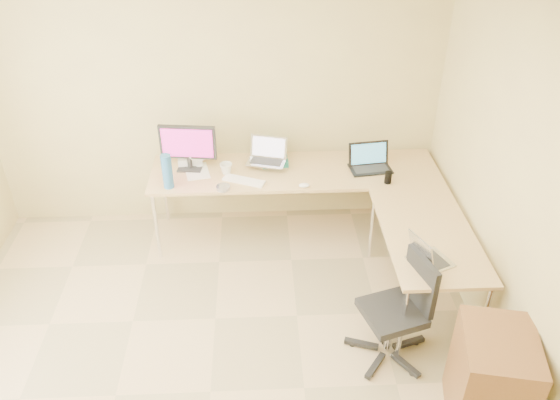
{
  "coord_description": "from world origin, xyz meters",
  "views": [
    {
      "loc": [
        0.37,
        -2.61,
        3.36
      ],
      "look_at": [
        0.55,
        1.1,
        0.9
      ],
      "focal_mm": 36.08,
      "sensor_mm": 36.0,
      "label": 1
    }
  ],
  "objects_px": {
    "laptop_center": "(266,152)",
    "office_chair": "(393,305)",
    "desk_main": "(295,203)",
    "desk_fan": "(199,155)",
    "cabinet": "(490,382)",
    "keyboard": "(244,181)",
    "laptop_black": "(371,158)",
    "water_bottle": "(167,171)",
    "laptop_return": "(432,251)",
    "desk_return": "(422,268)",
    "monitor": "(188,148)",
    "mug": "(226,169)"
  },
  "relations": [
    {
      "from": "laptop_center",
      "to": "office_chair",
      "type": "bearing_deg",
      "value": -46.1
    },
    {
      "from": "desk_main",
      "to": "desk_fan",
      "type": "bearing_deg",
      "value": 172.71
    },
    {
      "from": "laptop_center",
      "to": "cabinet",
      "type": "relative_size",
      "value": 0.44
    },
    {
      "from": "laptop_center",
      "to": "keyboard",
      "type": "xyz_separation_m",
      "value": [
        -0.21,
        -0.24,
        -0.16
      ]
    },
    {
      "from": "keyboard",
      "to": "desk_fan",
      "type": "xyz_separation_m",
      "value": [
        -0.41,
        0.29,
        0.11
      ]
    },
    {
      "from": "laptop_black",
      "to": "office_chair",
      "type": "distance_m",
      "value": 1.57
    },
    {
      "from": "water_bottle",
      "to": "laptop_return",
      "type": "height_order",
      "value": "water_bottle"
    },
    {
      "from": "desk_main",
      "to": "water_bottle",
      "type": "xyz_separation_m",
      "value": [
        -1.13,
        -0.24,
        0.52
      ]
    },
    {
      "from": "keyboard",
      "to": "laptop_return",
      "type": "distance_m",
      "value": 1.81
    },
    {
      "from": "water_bottle",
      "to": "office_chair",
      "type": "height_order",
      "value": "water_bottle"
    },
    {
      "from": "laptop_return",
      "to": "desk_return",
      "type": "bearing_deg",
      "value": -36.82
    },
    {
      "from": "keyboard",
      "to": "desk_fan",
      "type": "height_order",
      "value": "desk_fan"
    },
    {
      "from": "office_chair",
      "to": "water_bottle",
      "type": "bearing_deg",
      "value": 125.82
    },
    {
      "from": "laptop_center",
      "to": "office_chair",
      "type": "xyz_separation_m",
      "value": [
        0.86,
        -1.61,
        -0.4
      ]
    },
    {
      "from": "water_bottle",
      "to": "monitor",
      "type": "bearing_deg",
      "value": 63.06
    },
    {
      "from": "keyboard",
      "to": "water_bottle",
      "type": "relative_size",
      "value": 1.2
    },
    {
      "from": "laptop_black",
      "to": "mug",
      "type": "xyz_separation_m",
      "value": [
        -1.33,
        -0.01,
        -0.07
      ]
    },
    {
      "from": "laptop_center",
      "to": "mug",
      "type": "relative_size",
      "value": 3.1
    },
    {
      "from": "desk_return",
      "to": "office_chair",
      "type": "bearing_deg",
      "value": -124.12
    },
    {
      "from": "laptop_center",
      "to": "mug",
      "type": "xyz_separation_m",
      "value": [
        -0.37,
        -0.09,
        -0.11
      ]
    },
    {
      "from": "desk_fan",
      "to": "water_bottle",
      "type": "bearing_deg",
      "value": -133.0
    },
    {
      "from": "desk_main",
      "to": "laptop_return",
      "type": "height_order",
      "value": "laptop_return"
    },
    {
      "from": "laptop_black",
      "to": "keyboard",
      "type": "distance_m",
      "value": 1.18
    },
    {
      "from": "desk_return",
      "to": "desk_fan",
      "type": "relative_size",
      "value": 5.4
    },
    {
      "from": "laptop_center",
      "to": "desk_fan",
      "type": "height_order",
      "value": "laptop_center"
    },
    {
      "from": "desk_return",
      "to": "keyboard",
      "type": "bearing_deg",
      "value": 150.4
    },
    {
      "from": "desk_main",
      "to": "laptop_black",
      "type": "height_order",
      "value": "laptop_black"
    },
    {
      "from": "desk_return",
      "to": "keyboard",
      "type": "height_order",
      "value": "keyboard"
    },
    {
      "from": "desk_fan",
      "to": "office_chair",
      "type": "bearing_deg",
      "value": -56.75
    },
    {
      "from": "desk_return",
      "to": "cabinet",
      "type": "xyz_separation_m",
      "value": [
        0.15,
        -1.14,
        -0.01
      ]
    },
    {
      "from": "desk_main",
      "to": "mug",
      "type": "distance_m",
      "value": 0.76
    },
    {
      "from": "monitor",
      "to": "laptop_black",
      "type": "height_order",
      "value": "monitor"
    },
    {
      "from": "desk_return",
      "to": "laptop_return",
      "type": "xyz_separation_m",
      "value": [
        -0.09,
        -0.36,
        0.47
      ]
    },
    {
      "from": "keyboard",
      "to": "cabinet",
      "type": "distance_m",
      "value": 2.56
    },
    {
      "from": "desk_return",
      "to": "office_chair",
      "type": "distance_m",
      "value": 0.68
    },
    {
      "from": "desk_return",
      "to": "cabinet",
      "type": "height_order",
      "value": "cabinet"
    },
    {
      "from": "water_bottle",
      "to": "desk_main",
      "type": "bearing_deg",
      "value": 12.0
    },
    {
      "from": "keyboard",
      "to": "monitor",
      "type": "bearing_deg",
      "value": 176.63
    },
    {
      "from": "water_bottle",
      "to": "keyboard",
      "type": "bearing_deg",
      "value": 5.28
    },
    {
      "from": "monitor",
      "to": "laptop_center",
      "type": "distance_m",
      "value": 0.71
    },
    {
      "from": "desk_return",
      "to": "laptop_center",
      "type": "distance_m",
      "value": 1.71
    },
    {
      "from": "laptop_center",
      "to": "water_bottle",
      "type": "xyz_separation_m",
      "value": [
        -0.87,
        -0.3,
        -0.01
      ]
    },
    {
      "from": "laptop_center",
      "to": "laptop_return",
      "type": "relative_size",
      "value": 1.07
    },
    {
      "from": "monitor",
      "to": "laptop_black",
      "type": "relative_size",
      "value": 1.37
    },
    {
      "from": "desk_main",
      "to": "mug",
      "type": "height_order",
      "value": "mug"
    },
    {
      "from": "mug",
      "to": "water_bottle",
      "type": "xyz_separation_m",
      "value": [
        -0.5,
        -0.21,
        0.11
      ]
    },
    {
      "from": "laptop_center",
      "to": "desk_return",
      "type": "bearing_deg",
      "value": -24.94
    },
    {
      "from": "monitor",
      "to": "desk_return",
      "type": "bearing_deg",
      "value": -21.76
    },
    {
      "from": "desk_fan",
      "to": "cabinet",
      "type": "bearing_deg",
      "value": -56.84
    },
    {
      "from": "mug",
      "to": "cabinet",
      "type": "height_order",
      "value": "mug"
    }
  ]
}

